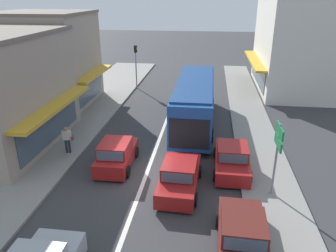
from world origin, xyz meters
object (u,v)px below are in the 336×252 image
city_bus (195,99)px  directional_road_sign (278,143)px  traffic_light_downstreet (136,59)px  pedestrian_with_handbag_near (67,138)px  parked_sedan_kerb_second (232,159)px  sedan_behind_bus_near (180,176)px  parked_sedan_kerb_front (242,237)px  hatchback_behind_bus_mid (117,155)px

city_bus → directional_road_sign: 9.50m
traffic_light_downstreet → pedestrian_with_handbag_near: bearing=-93.1°
city_bus → traffic_light_downstreet: traffic_light_downstreet is taller
traffic_light_downstreet → parked_sedan_kerb_second: bearing=-60.9°
city_bus → pedestrian_with_handbag_near: size_ratio=6.67×
sedan_behind_bus_near → parked_sedan_kerb_front: size_ratio=1.00×
parked_sedan_kerb_second → directional_road_sign: directional_road_sign is taller
sedan_behind_bus_near → pedestrian_with_handbag_near: pedestrian_with_handbag_near is taller
parked_sedan_kerb_front → sedan_behind_bus_near: bearing=124.3°
hatchback_behind_bus_mid → pedestrian_with_handbag_near: 3.33m
traffic_light_downstreet → directional_road_sign: (10.29, -17.56, -0.15)m
hatchback_behind_bus_mid → directional_road_sign: directional_road_sign is taller
parked_sedan_kerb_front → hatchback_behind_bus_mid: bearing=138.0°
hatchback_behind_bus_mid → parked_sedan_kerb_front: (6.24, -5.62, -0.05)m
parked_sedan_kerb_second → directional_road_sign: size_ratio=1.17×
parked_sedan_kerb_front → pedestrian_with_handbag_near: pedestrian_with_handbag_near is taller
city_bus → parked_sedan_kerb_front: 12.65m
sedan_behind_bus_near → parked_sedan_kerb_second: same height
sedan_behind_bus_near → parked_sedan_kerb_front: 4.69m
sedan_behind_bus_near → directional_road_sign: 4.77m
sedan_behind_bus_near → pedestrian_with_handbag_near: (-6.77, 2.71, 0.40)m
hatchback_behind_bus_mid → sedan_behind_bus_near: (3.60, -1.75, -0.05)m
hatchback_behind_bus_mid → traffic_light_downstreet: bearing=98.6°
city_bus → sedan_behind_bus_near: 8.58m
parked_sedan_kerb_front → directional_road_sign: (1.67, 3.83, 2.04)m
sedan_behind_bus_near → parked_sedan_kerb_second: 3.37m
city_bus → pedestrian_with_handbag_near: city_bus is taller
city_bus → directional_road_sign: directional_road_sign is taller
hatchback_behind_bus_mid → parked_sedan_kerb_front: hatchback_behind_bus_mid is taller
parked_sedan_kerb_front → pedestrian_with_handbag_near: bearing=145.0°
hatchback_behind_bus_mid → parked_sedan_kerb_second: size_ratio=0.88×
sedan_behind_bus_near → traffic_light_downstreet: (-5.98, 17.51, 2.19)m
directional_road_sign → city_bus: bearing=115.6°
hatchback_behind_bus_mid → sedan_behind_bus_near: hatchback_behind_bus_mid is taller
traffic_light_downstreet → city_bus: bearing=-55.5°
pedestrian_with_handbag_near → hatchback_behind_bus_mid: bearing=-16.9°
sedan_behind_bus_near → parked_sedan_kerb_front: (2.64, -3.87, 0.00)m
pedestrian_with_handbag_near → sedan_behind_bus_near: bearing=-21.9°
city_bus → hatchback_behind_bus_mid: 7.83m
sedan_behind_bus_near → traffic_light_downstreet: 18.63m
parked_sedan_kerb_second → sedan_behind_bus_near: bearing=-139.7°
hatchback_behind_bus_mid → traffic_light_downstreet: (-2.38, 15.76, 2.15)m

